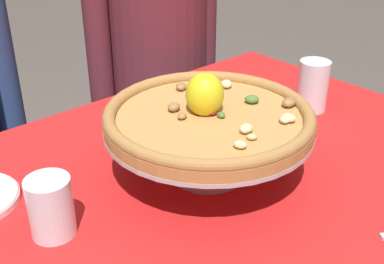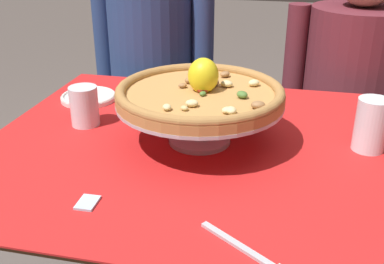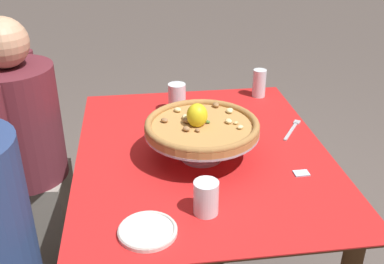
{
  "view_description": "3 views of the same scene",
  "coord_description": "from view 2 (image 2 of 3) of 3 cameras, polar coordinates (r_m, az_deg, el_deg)",
  "views": [
    {
      "loc": [
        -0.63,
        -0.59,
        1.28
      ],
      "look_at": [
        -0.1,
        -0.0,
        0.86
      ],
      "focal_mm": 46.7,
      "sensor_mm": 36.0,
      "label": 1
    },
    {
      "loc": [
        0.15,
        -0.98,
        1.23
      ],
      "look_at": [
        -0.07,
        0.0,
        0.77
      ],
      "focal_mm": 43.02,
      "sensor_mm": 36.0,
      "label": 2
    },
    {
      "loc": [
        -1.41,
        0.23,
        1.56
      ],
      "look_at": [
        -0.08,
        0.05,
        0.86
      ],
      "focal_mm": 42.29,
      "sensor_mm": 36.0,
      "label": 3
    }
  ],
  "objects": [
    {
      "name": "dinner_fork",
      "position": [
        0.77,
        7.18,
        -14.6
      ],
      "size": [
        0.17,
        0.12,
        0.01
      ],
      "color": "#B7B7C1",
      "rests_on": "dining_table"
    },
    {
      "name": "diner_left",
      "position": [
        1.87,
        -4.74,
        4.7
      ],
      "size": [
        0.49,
        0.36,
        1.23
      ],
      "color": "black",
      "rests_on": "ground"
    },
    {
      "name": "pizza",
      "position": [
        1.07,
        1.04,
        4.92
      ],
      "size": [
        0.39,
        0.39,
        0.1
      ],
      "color": "#BC8447",
      "rests_on": "pizza_stand"
    },
    {
      "name": "diner_right",
      "position": [
        1.85,
        18.73,
        2.26
      ],
      "size": [
        0.51,
        0.38,
        1.16
      ],
      "color": "gray",
      "rests_on": "ground"
    },
    {
      "name": "water_glass_side_left",
      "position": [
        1.23,
        -13.18,
        2.89
      ],
      "size": [
        0.07,
        0.07,
        0.1
      ],
      "color": "white",
      "rests_on": "dining_table"
    },
    {
      "name": "sugar_packet",
      "position": [
        0.91,
        -12.82,
        -8.54
      ],
      "size": [
        0.04,
        0.05,
        0.0
      ],
      "primitive_type": "cube",
      "rotation": [
        0.0,
        0.0,
        1.59
      ],
      "color": "silver",
      "rests_on": "dining_table"
    },
    {
      "name": "water_glass_side_right",
      "position": [
        1.14,
        21.28,
        0.54
      ],
      "size": [
        0.07,
        0.07,
        0.13
      ],
      "color": "white",
      "rests_on": "dining_table"
    },
    {
      "name": "pizza_stand",
      "position": [
        1.09,
        0.96,
        2.67
      ],
      "size": [
        0.4,
        0.4,
        0.11
      ],
      "color": "#B7B7C1",
      "rests_on": "dining_table"
    },
    {
      "name": "dining_table",
      "position": [
        1.16,
        3.16,
        -6.7
      ],
      "size": [
        1.13,
        0.9,
        0.74
      ],
      "color": "brown",
      "rests_on": "ground"
    },
    {
      "name": "side_plate",
      "position": [
        1.42,
        -12.7,
        4.28
      ],
      "size": [
        0.16,
        0.16,
        0.02
      ],
      "color": "white",
      "rests_on": "dining_table"
    }
  ]
}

